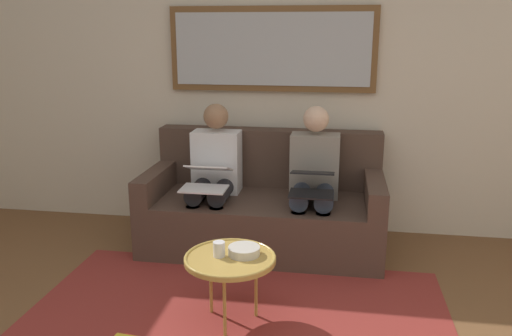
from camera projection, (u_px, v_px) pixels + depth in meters
The scene contains 11 objects.
wall_rear at pixel (273, 79), 4.40m from camera, with size 6.00×0.12×2.60m, color beige.
area_rug at pixel (233, 326), 3.07m from camera, with size 2.60×1.80×0.01m, color maroon.
couch at pixel (264, 207), 4.20m from camera, with size 1.86×0.90×0.90m.
framed_mirror at pixel (272, 49), 4.25m from camera, with size 1.71×0.05×0.69m.
coffee_table at pixel (230, 259), 3.02m from camera, with size 0.54×0.54×0.43m.
cup at pixel (219, 249), 3.01m from camera, with size 0.07×0.07×0.09m, color silver.
bowl at pixel (244, 251), 3.04m from camera, with size 0.19×0.19×0.05m, color beige.
person_left at pixel (314, 176), 4.00m from camera, with size 0.38×0.58×1.14m.
laptop_black at pixel (312, 182), 3.76m from camera, with size 0.32×0.37×0.15m.
person_right at pixel (214, 172), 4.12m from camera, with size 0.38×0.58×1.14m.
laptop_white at pixel (207, 177), 3.89m from camera, with size 0.34×0.39×0.17m.
Camera 1 is at (-0.57, 1.82, 1.70)m, focal length 36.29 mm.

